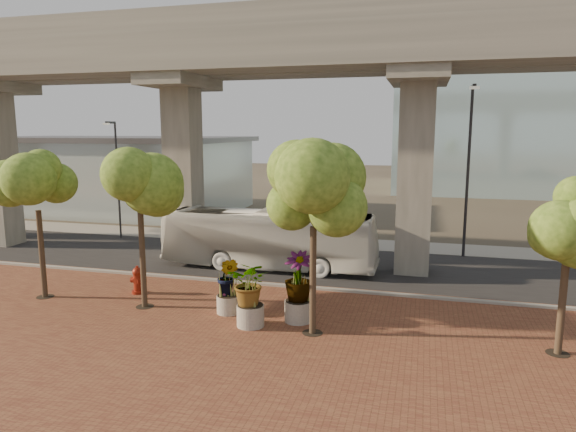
# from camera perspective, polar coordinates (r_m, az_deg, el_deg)

# --- Properties ---
(ground) EXTENTS (160.00, 160.00, 0.00)m
(ground) POSITION_cam_1_polar(r_m,az_deg,el_deg) (24.81, -0.68, -6.53)
(ground) COLOR #3C352C
(ground) RESTS_ON ground
(brick_plaza) EXTENTS (70.00, 13.00, 0.06)m
(brick_plaza) POSITION_cam_1_polar(r_m,az_deg,el_deg) (17.66, -7.90, -13.33)
(brick_plaza) COLOR brown
(brick_plaza) RESTS_ON ground
(asphalt_road) EXTENTS (90.00, 8.00, 0.04)m
(asphalt_road) POSITION_cam_1_polar(r_m,az_deg,el_deg) (26.66, 0.48, -5.34)
(asphalt_road) COLOR black
(asphalt_road) RESTS_ON ground
(curb_strip) EXTENTS (70.00, 0.25, 0.16)m
(curb_strip) POSITION_cam_1_polar(r_m,az_deg,el_deg) (22.94, -2.04, -7.67)
(curb_strip) COLOR gray
(curb_strip) RESTS_ON ground
(far_sidewalk) EXTENTS (90.00, 3.00, 0.06)m
(far_sidewalk) POSITION_cam_1_polar(r_m,az_deg,el_deg) (31.87, 2.96, -2.87)
(far_sidewalk) COLOR gray
(far_sidewalk) RESTS_ON ground
(transit_viaduct) EXTENTS (72.00, 5.60, 12.40)m
(transit_viaduct) POSITION_cam_1_polar(r_m,az_deg,el_deg) (25.78, 0.50, 10.47)
(transit_viaduct) COLOR gray
(transit_viaduct) RESTS_ON ground
(station_pavilion) EXTENTS (23.00, 13.00, 6.30)m
(station_pavilion) POSITION_cam_1_polar(r_m,az_deg,el_deg) (47.22, -19.20, 4.57)
(station_pavilion) COLOR silver
(station_pavilion) RESTS_ON ground
(transit_bus) EXTENTS (10.78, 2.57, 3.00)m
(transit_bus) POSITION_cam_1_polar(r_m,az_deg,el_deg) (25.60, -2.15, -2.57)
(transit_bus) COLOR silver
(transit_bus) RESTS_ON ground
(fire_hydrant) EXTENTS (0.59, 0.53, 1.18)m
(fire_hydrant) POSITION_cam_1_polar(r_m,az_deg,el_deg) (22.65, -16.36, -6.85)
(fire_hydrant) COLOR maroon
(fire_hydrant) RESTS_ON ground
(planter_front) EXTENTS (2.15, 2.15, 2.36)m
(planter_front) POSITION_cam_1_polar(r_m,az_deg,el_deg) (18.03, -4.23, -7.81)
(planter_front) COLOR #A49C94
(planter_front) RESTS_ON ground
(planter_right) EXTENTS (2.39, 2.39, 2.55)m
(planter_right) POSITION_cam_1_polar(r_m,az_deg,el_deg) (18.38, 1.14, -7.09)
(planter_right) COLOR gray
(planter_right) RESTS_ON ground
(planter_left) EXTENTS (1.94, 1.94, 2.13)m
(planter_left) POSITION_cam_1_polar(r_m,az_deg,el_deg) (19.41, -6.70, -7.02)
(planter_left) COLOR gray
(planter_left) RESTS_ON ground
(street_tree_far_west) EXTENTS (3.44, 3.44, 6.19)m
(street_tree_far_west) POSITION_cam_1_polar(r_m,az_deg,el_deg) (22.79, -26.18, 3.02)
(street_tree_far_west) COLOR #4A382A
(street_tree_far_west) RESTS_ON ground
(street_tree_near_west) EXTENTS (3.75, 3.75, 6.66)m
(street_tree_near_west) POSITION_cam_1_polar(r_m,az_deg,el_deg) (20.04, -16.24, 3.81)
(street_tree_near_west) COLOR #4A382A
(street_tree_near_west) RESTS_ON ground
(street_tree_near_east) EXTENTS (3.62, 3.62, 6.39)m
(street_tree_near_east) POSITION_cam_1_polar(r_m,az_deg,el_deg) (16.66, 2.86, 2.33)
(street_tree_near_east) COLOR #4A382A
(street_tree_near_east) RESTS_ON ground
(street_tree_far_east) EXTENTS (3.06, 3.06, 5.47)m
(street_tree_far_east) POSITION_cam_1_polar(r_m,az_deg,el_deg) (17.27, 28.80, -0.83)
(street_tree_far_east) COLOR #4A382A
(street_tree_far_east) RESTS_ON ground
(streetlamp_west) EXTENTS (0.36, 1.07, 7.35)m
(streetlamp_west) POSITION_cam_1_polar(r_m,az_deg,el_deg) (34.11, -18.51, 4.72)
(streetlamp_west) COLOR #2F3034
(streetlamp_west) RESTS_ON ground
(streetlamp_east) EXTENTS (0.45, 1.32, 9.11)m
(streetlamp_east) POSITION_cam_1_polar(r_m,az_deg,el_deg) (28.89, 19.45, 5.91)
(streetlamp_east) COLOR #29282D
(streetlamp_east) RESTS_ON ground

